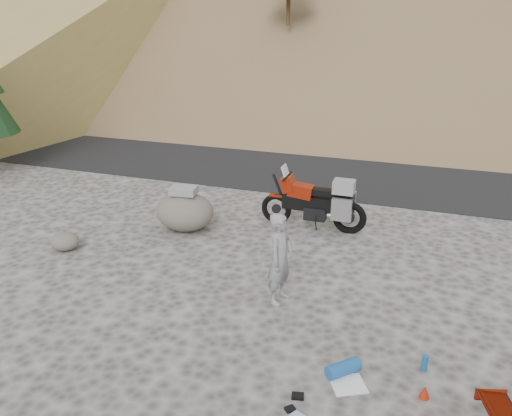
% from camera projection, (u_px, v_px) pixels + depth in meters
% --- Properties ---
extents(ground, '(140.00, 140.00, 0.00)m').
position_uv_depth(ground, '(287.00, 310.00, 8.44)').
color(ground, '#3F3C3A').
rests_on(ground, ground).
extents(road, '(120.00, 7.00, 0.05)m').
position_uv_depth(road, '(361.00, 166.00, 16.36)').
color(road, black).
rests_on(road, ground).
extents(motorcycle, '(2.48, 0.71, 1.48)m').
position_uv_depth(motorcycle, '(318.00, 203.00, 11.39)').
color(motorcycle, black).
rests_on(motorcycle, ground).
extents(man, '(0.50, 0.66, 1.63)m').
position_uv_depth(man, '(280.00, 300.00, 8.72)').
color(man, gray).
rests_on(man, ground).
extents(boulder, '(1.42, 1.24, 1.05)m').
position_uv_depth(boulder, '(185.00, 211.00, 11.42)').
color(boulder, '#544E48').
rests_on(boulder, ground).
extents(small_rock, '(0.76, 0.72, 0.37)m').
position_uv_depth(small_rock, '(65.00, 241.00, 10.53)').
color(small_rock, '#544E48').
rests_on(small_rock, ground).
extents(gear_white_cloth, '(0.58, 0.56, 0.01)m').
position_uv_depth(gear_white_cloth, '(348.00, 385.00, 6.73)').
color(gear_white_cloth, white).
rests_on(gear_white_cloth, ground).
extents(gear_blue_mat, '(0.49, 0.49, 0.20)m').
position_uv_depth(gear_blue_mat, '(343.00, 368.00, 6.89)').
color(gear_blue_mat, '#195298').
rests_on(gear_blue_mat, ground).
extents(gear_bottle, '(0.11, 0.11, 0.24)m').
position_uv_depth(gear_bottle, '(425.00, 363.00, 6.97)').
color(gear_bottle, '#195298').
rests_on(gear_bottle, ground).
extents(gear_funnel, '(0.18, 0.18, 0.18)m').
position_uv_depth(gear_funnel, '(425.00, 392.00, 6.48)').
color(gear_funnel, '#A8210B').
rests_on(gear_funnel, ground).
extents(gear_glove_a, '(0.18, 0.14, 0.05)m').
position_uv_depth(gear_glove_a, '(298.00, 396.00, 6.50)').
color(gear_glove_a, black).
rests_on(gear_glove_a, ground).
extents(gear_glove_b, '(0.15, 0.15, 0.04)m').
position_uv_depth(gear_glove_b, '(290.00, 409.00, 6.30)').
color(gear_glove_b, black).
rests_on(gear_glove_b, ground).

